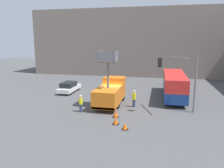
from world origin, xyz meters
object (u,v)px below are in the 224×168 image
object	(u,v)px
utility_truck	(110,92)
road_worker_near_truck	(81,104)
traffic_cone_near_truck	(116,121)
parked_car_curbside	(69,87)
traffic_cone_far_side	(125,126)
traffic_light_pole	(183,74)
road_worker_directing	(134,98)
city_bus	(174,84)
traffic_cone_mid_road	(116,114)

from	to	relation	value
utility_truck	road_worker_near_truck	bearing A→B (deg)	-125.66
traffic_cone_near_truck	parked_car_curbside	world-z (taller)	parked_car_curbside
traffic_cone_far_side	parked_car_curbside	xyz separation A→B (m)	(-10.00, 11.60, 0.47)
traffic_light_pole	road_worker_directing	bearing A→B (deg)	167.78
utility_truck	road_worker_near_truck	world-z (taller)	utility_truck
utility_truck	city_bus	distance (m)	8.80
traffic_light_pole	road_worker_directing	size ratio (longest dim) A/B	3.07
traffic_light_pole	traffic_cone_near_truck	bearing A→B (deg)	-142.84
utility_truck	traffic_light_pole	distance (m)	8.18
road_worker_near_truck	road_worker_directing	xyz separation A→B (m)	(5.14, 2.94, 0.08)
road_worker_near_truck	parked_car_curbside	xyz separation A→B (m)	(-4.82, 8.06, -0.15)
road_worker_directing	traffic_cone_far_side	world-z (taller)	road_worker_directing
road_worker_directing	traffic_cone_far_side	bearing A→B (deg)	-145.93
traffic_cone_near_truck	road_worker_directing	bearing A→B (deg)	80.14
road_worker_near_truck	traffic_cone_far_side	size ratio (longest dim) A/B	3.00
traffic_light_pole	road_worker_near_truck	size ratio (longest dim) A/B	3.28
traffic_light_pole	traffic_cone_mid_road	xyz separation A→B (m)	(-6.21, -2.62, -3.75)
traffic_light_pole	traffic_cone_mid_road	distance (m)	7.71
traffic_cone_near_truck	traffic_cone_far_side	xyz separation A→B (m)	(0.98, -0.99, -0.03)
traffic_light_pole	utility_truck	bearing A→B (deg)	169.36
road_worker_directing	city_bus	bearing A→B (deg)	-6.61
traffic_light_pole	traffic_cone_near_truck	world-z (taller)	traffic_light_pole
road_worker_near_truck	traffic_cone_far_side	bearing A→B (deg)	-118.80
city_bus	traffic_cone_mid_road	distance (m)	10.82
road_worker_near_truck	traffic_cone_near_truck	size ratio (longest dim) A/B	2.75
traffic_light_pole	parked_car_curbside	size ratio (longest dim) A/B	1.26
city_bus	traffic_cone_mid_road	bearing A→B (deg)	146.75
road_worker_near_truck	road_worker_directing	size ratio (longest dim) A/B	0.94
traffic_cone_far_side	parked_car_curbside	distance (m)	15.32
road_worker_directing	traffic_cone_far_side	distance (m)	6.51
traffic_cone_near_truck	traffic_cone_mid_road	size ratio (longest dim) A/B	0.97
traffic_cone_far_side	parked_car_curbside	world-z (taller)	parked_car_curbside
traffic_cone_mid_road	parked_car_curbside	distance (m)	12.34
utility_truck	traffic_light_pole	xyz separation A→B (m)	(7.65, -1.44, 2.53)
traffic_cone_near_truck	parked_car_curbside	size ratio (longest dim) A/B	0.14
road_worker_directing	parked_car_curbside	distance (m)	11.21
traffic_cone_mid_road	traffic_cone_near_truck	bearing A→B (deg)	-78.41
utility_truck	traffic_cone_far_side	world-z (taller)	utility_truck
city_bus	parked_car_curbside	distance (m)	14.52
road_worker_near_truck	traffic_cone_far_side	distance (m)	6.30
parked_car_curbside	utility_truck	bearing A→B (deg)	-33.41
traffic_cone_mid_road	utility_truck	bearing A→B (deg)	109.58
traffic_light_pole	traffic_cone_mid_road	bearing A→B (deg)	-157.15
traffic_cone_near_truck	traffic_cone_far_side	bearing A→B (deg)	-45.20
traffic_cone_mid_road	traffic_cone_far_side	bearing A→B (deg)	-64.16
traffic_cone_near_truck	traffic_cone_mid_road	bearing A→B (deg)	101.59
traffic_cone_near_truck	utility_truck	bearing A→B (deg)	107.19
road_worker_near_truck	parked_car_curbside	size ratio (longest dim) A/B	0.38
road_worker_directing	traffic_cone_far_side	xyz separation A→B (m)	(0.03, -6.47, -0.70)
traffic_cone_far_side	traffic_light_pole	bearing A→B (deg)	48.14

